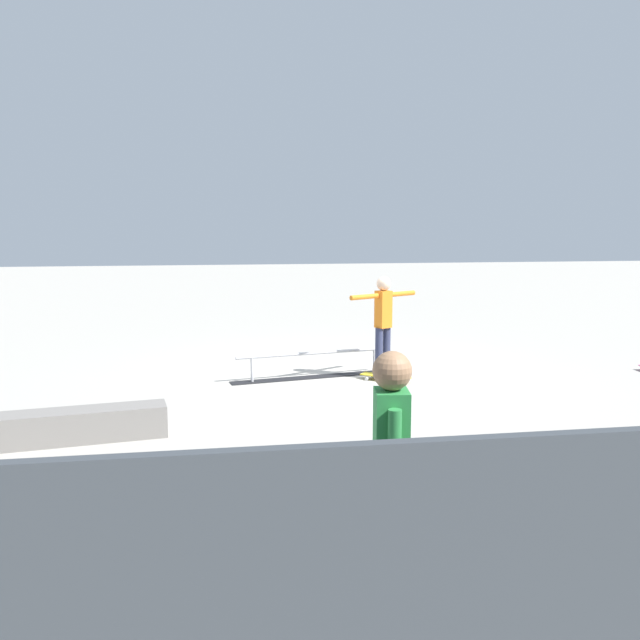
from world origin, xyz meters
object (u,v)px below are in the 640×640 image
at_px(skater_main, 383,320).
at_px(skateboard_main, 386,377).
at_px(grind_rail, 315,366).
at_px(bystander_green_shirt, 391,473).
at_px(skate_ledge, 64,427).

distance_m(skater_main, skateboard_main, 0.89).
relative_size(grind_rail, bystander_green_shirt, 1.61).
distance_m(skate_ledge, skateboard_main, 4.89).
xyz_separation_m(skater_main, skateboard_main, (-0.00, 0.18, -0.87)).
distance_m(skateboard_main, bystander_green_shirt, 6.47).
xyz_separation_m(grind_rail, skate_ledge, (3.27, 2.72, -0.00)).
height_order(skateboard_main, bystander_green_shirt, bystander_green_shirt).
bearing_deg(skate_ledge, skateboard_main, -152.06).
bearing_deg(skater_main, grind_rail, 139.24).
xyz_separation_m(skater_main, bystander_green_shirt, (1.61, 6.38, 0.02)).
bearing_deg(skateboard_main, grind_rail, -162.44).
bearing_deg(grind_rail, skater_main, 156.39).
relative_size(grind_rail, skater_main, 1.69).
height_order(skate_ledge, skater_main, skater_main).
distance_m(skate_ledge, skater_main, 5.03).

